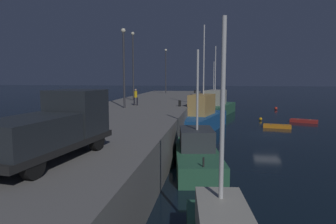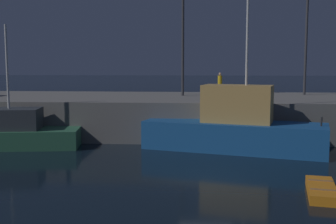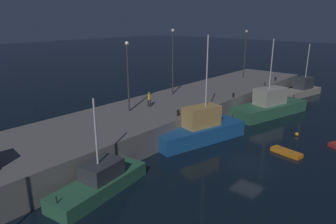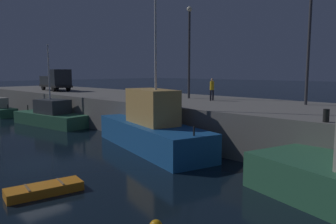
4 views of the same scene
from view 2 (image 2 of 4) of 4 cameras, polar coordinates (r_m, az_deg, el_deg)
ground_plane at (r=18.92m, az=5.21°, el=-9.11°), size 320.00×320.00×0.00m
pier_quay at (r=31.61m, az=4.80°, el=-0.33°), size 70.21×10.35×2.64m
fishing_boat_blue at (r=25.23m, az=8.90°, el=-2.17°), size 10.94×5.66×11.17m
fishing_boat_orange at (r=27.45m, az=-20.30°, el=-2.71°), size 8.57×3.74×7.39m
dinghy_red_small at (r=17.84m, az=19.90°, el=-9.83°), size 1.58×3.11×0.41m
lamp_post_west at (r=32.45m, az=2.01°, el=10.23°), size 0.44×0.44×7.74m
lamp_post_east at (r=35.02m, az=18.09°, el=10.52°), size 0.44×0.44×8.77m
dockworker at (r=32.00m, az=6.98°, el=3.92°), size 0.34×0.47×1.77m
bollard_east at (r=27.19m, az=6.36°, el=1.99°), size 0.28×0.28×0.63m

